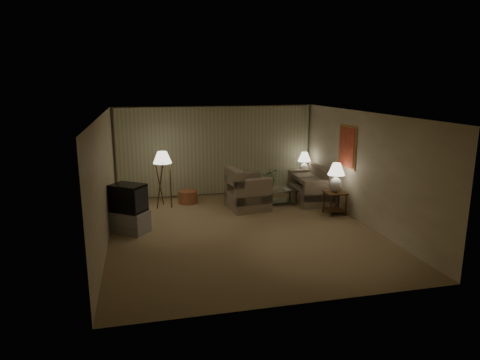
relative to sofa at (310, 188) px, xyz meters
name	(u,v)px	position (x,y,z in m)	size (l,w,h in m)	color
ground	(242,230)	(-2.50, -2.04, -0.38)	(7.00, 7.00, 0.00)	#9A8355
room_shell	(230,147)	(-2.48, -0.53, 1.37)	(6.04, 7.02, 2.72)	beige
sofa	(310,188)	(0.00, 0.00, 0.00)	(1.83, 1.08, 0.76)	gray
armchair	(248,193)	(-1.94, -0.34, 0.07)	(1.28, 1.24, 0.90)	gray
side_table_near	(335,199)	(0.15, -1.35, 0.03)	(0.53, 0.53, 0.60)	#341A0E
side_table_far	(304,180)	(0.15, 0.86, 0.02)	(0.53, 0.45, 0.60)	#341A0E
table_lamp_near	(336,175)	(0.15, -1.35, 0.67)	(0.44, 0.44, 0.76)	white
table_lamp_far	(304,161)	(0.15, 0.86, 0.63)	(0.40, 0.40, 0.69)	white
coffee_table	(275,194)	(-1.08, -0.10, -0.10)	(1.22, 0.67, 0.41)	silver
tv_cabinet	(130,222)	(-5.05, -1.55, -0.13)	(0.98, 0.92, 0.50)	#99999B
crt_tv	(128,198)	(-5.05, -1.55, 0.43)	(0.90, 0.86, 0.63)	black
floor_lamp	(163,178)	(-4.16, 0.32, 0.43)	(0.50, 0.50, 1.55)	#341A0E
ottoman	(188,197)	(-3.47, 0.58, -0.20)	(0.54, 0.54, 0.36)	#A05236
vase	(270,188)	(-1.23, -0.10, 0.10)	(0.14, 0.14, 0.14)	silver
flowers	(270,176)	(-1.23, -0.10, 0.44)	(0.48, 0.41, 0.53)	#467232
book	(285,190)	(-0.83, -0.20, 0.04)	(0.16, 0.22, 0.02)	olive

